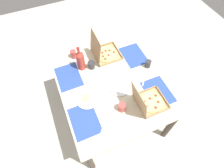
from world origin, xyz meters
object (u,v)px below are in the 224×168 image
plate_far_left (120,87)px  soda_bottle (80,60)px  plate_near_right (87,99)px  pizza_box_corner_left (104,52)px  cup_clear_right (148,64)px  cup_clear_left (73,54)px  cup_dark (91,65)px  cup_red (122,107)px  pizza_box_center (149,101)px

plate_far_left → soda_bottle: (0.43, 0.29, 0.12)m
plate_near_right → pizza_box_corner_left: bearing=-38.0°
plate_far_left → pizza_box_corner_left: bearing=-2.7°
pizza_box_corner_left → plate_far_left: pizza_box_corner_left is taller
pizza_box_corner_left → soda_bottle: (-0.07, 0.31, 0.08)m
cup_clear_right → plate_near_right: bearing=100.4°
soda_bottle → cup_clear_left: (0.20, 0.04, -0.08)m
plate_far_left → cup_clear_right: bearing=-71.2°
cup_dark → cup_red: bearing=-171.2°
plate_far_left → cup_red: (-0.24, 0.09, 0.04)m
plate_near_right → cup_red: cup_red is taller
cup_red → cup_dark: 0.64m
cup_clear_right → pizza_box_center: bearing=151.2°
pizza_box_center → plate_near_right: bearing=62.7°
pizza_box_corner_left → cup_red: size_ratio=3.56×
plate_near_right → pizza_box_center: bearing=-117.3°
pizza_box_corner_left → cup_clear_right: size_ratio=3.79×
pizza_box_corner_left → cup_clear_left: 0.37m
soda_bottle → cup_dark: (-0.04, -0.11, -0.09)m
plate_far_left → cup_clear_right: (0.15, -0.43, 0.04)m
cup_clear_right → cup_red: cup_red is taller
pizza_box_center → cup_clear_left: (0.92, 0.52, 0.00)m
plate_near_right → cup_dark: 0.44m
plate_near_right → cup_dark: cup_dark is taller
plate_near_right → cup_clear_right: (0.15, -0.80, 0.04)m
pizza_box_corner_left → cup_dark: size_ratio=3.88×
pizza_box_corner_left → cup_clear_right: 0.54m
pizza_box_corner_left → cup_red: bearing=171.6°
pizza_box_corner_left → cup_dark: pizza_box_corner_left is taller
plate_near_right → soda_bottle: (0.43, -0.08, 0.12)m
pizza_box_corner_left → cup_red: 0.76m
soda_bottle → cup_dark: bearing=-111.4°
pizza_box_center → soda_bottle: (0.72, 0.48, 0.08)m
cup_red → cup_dark: (0.63, 0.10, -0.00)m
soda_bottle → cup_red: (-0.68, -0.20, -0.08)m
pizza_box_center → cup_clear_left: size_ratio=3.28×
cup_red → cup_clear_right: bearing=-53.0°
cup_clear_left → cup_dark: cup_clear_left is taller
pizza_box_corner_left → plate_far_left: 0.51m
soda_bottle → cup_red: soda_bottle is taller
soda_bottle → cup_clear_left: size_ratio=3.16×
pizza_box_center → cup_clear_right: pizza_box_center is taller
plate_near_right → cup_clear_right: bearing=-79.6°
cup_clear_right → cup_red: (-0.39, 0.52, 0.00)m
pizza_box_corner_left → soda_bottle: size_ratio=1.06×
pizza_box_center → cup_dark: 0.78m
cup_clear_right → cup_dark: 0.66m
plate_far_left → cup_dark: (0.39, 0.18, 0.04)m
pizza_box_center → cup_red: 0.28m
pizza_box_center → plate_near_right: 0.63m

